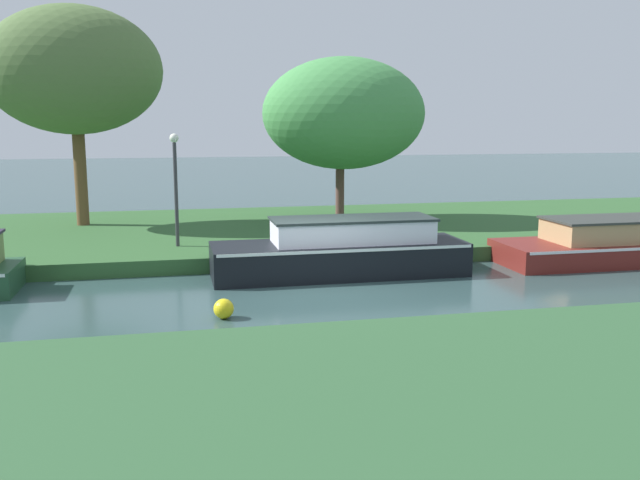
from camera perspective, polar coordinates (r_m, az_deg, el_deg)
ground_plane at (r=15.81m, az=-0.08°, el=-3.98°), size 120.00×120.00×0.00m
riverbank_far at (r=22.53m, az=-3.88°, el=0.66°), size 72.00×10.00×0.40m
riverbank_near at (r=7.71m, az=15.09°, el=-18.06°), size 72.00×10.00×0.40m
black_barge at (r=17.02m, az=1.86°, el=-0.90°), size 6.26×1.88×1.43m
willow_tree_left at (r=23.59m, az=-19.71°, el=13.04°), size 5.52×3.84×6.96m
willow_tree_centre at (r=23.42m, az=2.02°, el=10.40°), size 5.50×4.22×5.48m
lamp_post at (r=18.98m, az=-11.86°, el=5.17°), size 0.24×0.24×3.04m
mooring_post_near at (r=21.29m, az=19.80°, el=0.98°), size 0.19×0.19×0.63m
mooring_post_far at (r=18.30m, az=-2.83°, el=0.08°), size 0.19×0.19×0.56m
channel_buoy at (r=13.47m, az=-7.97°, el=-5.65°), size 0.39×0.39×0.39m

